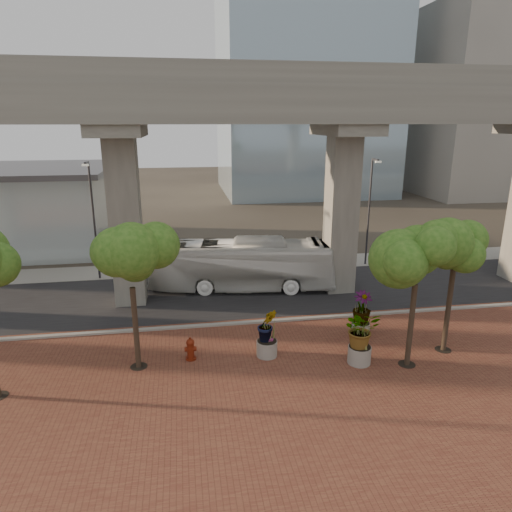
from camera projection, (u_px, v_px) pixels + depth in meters
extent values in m
plane|color=#362F27|center=(243.00, 309.00, 24.65)|extent=(160.00, 160.00, 0.00)
cube|color=brown|center=(271.00, 391.00, 17.07)|extent=(70.00, 13.00, 0.06)
cube|color=black|center=(238.00, 295.00, 26.53)|extent=(90.00, 8.00, 0.04)
cube|color=gray|center=(248.00, 323.00, 22.73)|extent=(70.00, 0.25, 0.16)
cube|color=gray|center=(228.00, 266.00, 31.74)|extent=(90.00, 3.00, 0.06)
cube|color=gray|center=(240.00, 105.00, 22.04)|extent=(72.00, 2.40, 1.80)
cube|color=gray|center=(233.00, 107.00, 25.07)|extent=(72.00, 2.40, 1.80)
cube|color=gray|center=(243.00, 71.00, 20.60)|extent=(72.00, 0.12, 1.00)
cube|color=gray|center=(230.00, 81.00, 25.71)|extent=(72.00, 0.12, 1.00)
cube|color=#A29C92|center=(487.00, 104.00, 61.17)|extent=(18.00, 16.00, 24.00)
imported|color=silver|center=(242.00, 265.00, 27.13)|extent=(11.15, 4.14, 3.04)
cylinder|color=maroon|center=(191.00, 358.00, 19.31)|extent=(0.45, 0.45, 0.10)
cylinder|color=maroon|center=(191.00, 350.00, 19.21)|extent=(0.30, 0.30, 0.72)
sphere|color=maroon|center=(190.00, 343.00, 19.11)|extent=(0.35, 0.35, 0.35)
cylinder|color=maroon|center=(190.00, 339.00, 19.06)|extent=(0.10, 0.10, 0.12)
cylinder|color=maroon|center=(191.00, 349.00, 19.19)|extent=(0.50, 0.20, 0.20)
cylinder|color=#AAA599|center=(359.00, 355.00, 18.93)|extent=(0.96, 0.96, 0.75)
imported|color=#2B5D18|center=(361.00, 329.00, 18.60)|extent=(2.13, 2.13, 1.60)
cylinder|color=gray|center=(360.00, 329.00, 21.35)|extent=(0.84, 0.84, 0.65)
imported|color=#2B5D18|center=(362.00, 308.00, 21.04)|extent=(2.05, 2.05, 1.54)
cylinder|color=gray|center=(267.00, 348.00, 19.52)|extent=(0.89, 0.89, 0.69)
imported|color=#2B5D18|center=(267.00, 325.00, 19.21)|extent=(1.98, 1.98, 1.48)
cylinder|color=#402F25|center=(136.00, 328.00, 18.24)|extent=(0.22, 0.22, 3.46)
cylinder|color=black|center=(139.00, 366.00, 18.74)|extent=(0.70, 0.70, 0.01)
cylinder|color=#402F25|center=(411.00, 325.00, 18.40)|extent=(0.22, 0.22, 3.53)
cylinder|color=black|center=(407.00, 364.00, 18.90)|extent=(0.70, 0.70, 0.01)
cylinder|color=#402F25|center=(448.00, 311.00, 19.58)|extent=(0.22, 0.22, 3.74)
cylinder|color=black|center=(443.00, 350.00, 20.11)|extent=(0.70, 0.70, 0.01)
cylinder|color=#2D2C31|center=(94.00, 222.00, 28.27)|extent=(0.13, 0.13, 7.35)
cube|color=#2D2C31|center=(87.00, 163.00, 26.78)|extent=(0.14, 0.92, 0.14)
cube|color=silver|center=(85.00, 165.00, 26.38)|extent=(0.37, 0.18, 0.11)
cylinder|color=#313137|center=(369.00, 213.00, 31.18)|extent=(0.13, 0.13, 7.28)
cube|color=#313137|center=(375.00, 160.00, 29.72)|extent=(0.14, 0.91, 0.14)
cube|color=silver|center=(378.00, 162.00, 29.31)|extent=(0.36, 0.18, 0.11)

